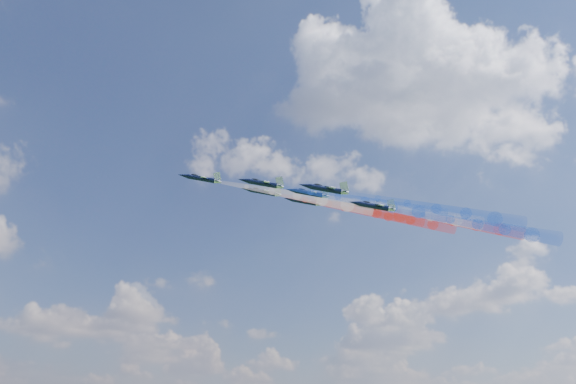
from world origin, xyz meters
TOP-DOWN VIEW (x-y plane):
  - jet_lead at (-38.74, -0.59)m, footprint 13.81×13.51m
  - trail_lead at (-19.79, -13.67)m, footprint 32.38×24.69m
  - jet_inner_left at (-32.44, -17.01)m, footprint 13.81×13.51m
  - trail_inner_left at (-13.48, -30.09)m, footprint 32.38×24.69m
  - jet_inner_right at (-20.76, -1.09)m, footprint 13.81×13.51m
  - trail_inner_right at (-1.80, -14.17)m, footprint 32.38×24.69m
  - jet_outer_left at (-28.28, -33.59)m, footprint 13.81×13.51m
  - trail_outer_left at (-9.32, -46.66)m, footprint 32.38×24.69m
  - jet_center_third at (-18.78, -16.97)m, footprint 13.81×13.51m
  - trail_center_third at (0.18, -30.05)m, footprint 32.38×24.69m
  - jet_outer_right at (-5.17, 1.06)m, footprint 13.81×13.51m
  - trail_outer_right at (13.78, -12.02)m, footprint 32.38×24.69m
  - jet_rear_left at (-13.54, -33.00)m, footprint 13.81×13.51m
  - trail_rear_left at (5.41, -46.07)m, footprint 32.38×24.69m
  - jet_rear_right at (0.92, -15.58)m, footprint 13.81×13.51m
  - trail_rear_right at (19.88, -28.66)m, footprint 32.38×24.69m

SIDE VIEW (x-z plane):
  - trail_rear_left at x=5.41m, z-range 147.59..157.94m
  - trail_outer_left at x=-9.32m, z-range 148.23..158.59m
  - jet_rear_left at x=-13.54m, z-range 153.16..159.90m
  - jet_outer_left at x=-28.28m, z-range 153.80..160.55m
  - trail_inner_left at x=-13.48m, z-range 153.20..163.55m
  - trail_center_third at x=0.18m, z-range 153.81..164.16m
  - trail_rear_right at x=19.88m, z-range 154.94..165.29m
  - jet_inner_left at x=-32.44m, z-range 158.76..165.51m
  - jet_center_third at x=-18.78m, z-range 159.37..166.12m
  - trail_lead at x=-19.79m, z-range 157.64..168.00m
  - trail_inner_right at x=-1.80m, z-range 157.97..168.33m
  - jet_rear_right at x=0.92m, z-range 160.51..167.25m
  - trail_outer_right at x=13.78m, z-range 159.09..169.44m
  - jet_lead at x=-38.74m, z-range 163.21..169.96m
  - jet_inner_right at x=-20.76m, z-range 163.54..170.28m
  - jet_outer_right at x=-5.17m, z-range 164.65..171.40m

